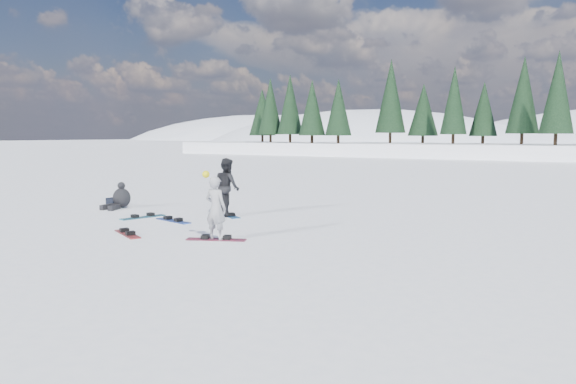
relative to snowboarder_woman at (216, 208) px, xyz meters
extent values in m
plane|color=white|center=(-0.02, 0.63, -0.81)|extent=(420.00, 420.00, 0.00)
cube|color=white|center=(-0.02, 55.63, -1.81)|extent=(90.00, 14.00, 5.00)
ellipsoid|color=white|center=(-70.02, 170.63, -14.42)|extent=(143.00, 110.00, 49.50)
ellipsoid|color=white|center=(-140.02, 210.63, -15.11)|extent=(169.00, 130.00, 52.00)
cone|color=black|center=(-38.02, 55.63, 4.44)|extent=(3.20, 3.20, 7.50)
cone|color=black|center=(-34.02, 55.63, 4.44)|extent=(3.20, 3.20, 7.50)
cone|color=black|center=(-30.02, 55.63, 4.44)|extent=(3.20, 3.20, 7.50)
cone|color=black|center=(-26.02, 55.63, 4.44)|extent=(3.20, 3.20, 7.50)
cone|color=black|center=(-22.02, 55.63, 4.44)|extent=(3.20, 3.20, 7.50)
cone|color=black|center=(-18.02, 55.63, 4.44)|extent=(3.20, 3.20, 7.50)
cone|color=black|center=(-14.02, 55.63, 4.44)|extent=(3.20, 3.20, 7.50)
cone|color=black|center=(-10.02, 55.63, 4.44)|extent=(3.20, 3.20, 7.50)
cone|color=black|center=(-6.02, 55.63, 4.44)|extent=(3.20, 3.20, 7.50)
cone|color=black|center=(-2.02, 55.63, 4.44)|extent=(3.20, 3.20, 7.50)
cone|color=black|center=(1.98, 55.63, 4.44)|extent=(3.20, 3.20, 7.50)
imported|color=#99999E|center=(0.00, 0.00, -0.01)|extent=(0.60, 0.40, 1.60)
sphere|color=yellow|center=(-0.20, -0.12, 0.84)|extent=(0.18, 0.18, 0.18)
imported|color=black|center=(-2.35, 3.52, 0.13)|extent=(1.14, 1.07, 1.88)
ellipsoid|color=black|center=(-6.75, 3.05, -0.44)|extent=(0.79, 0.71, 0.70)
sphere|color=black|center=(-6.75, 3.05, -0.01)|extent=(0.27, 0.27, 0.27)
cube|color=black|center=(-6.58, 2.55, -0.72)|extent=(0.39, 0.64, 0.18)
cube|color=black|center=(-6.91, 2.55, -0.72)|extent=(0.24, 0.63, 0.18)
cube|color=black|center=(-7.45, 3.25, -0.66)|extent=(0.48, 0.35, 0.30)
cube|color=maroon|center=(0.00, 0.00, -0.80)|extent=(1.48, 0.87, 0.03)
cube|color=#1B5794|center=(-2.35, 3.52, -0.80)|extent=(1.43, 1.01, 0.03)
cube|color=maroon|center=(-2.49, -0.61, -0.80)|extent=(1.47, 0.92, 0.03)
cube|color=#16647E|center=(-4.37, 1.77, -0.80)|extent=(0.63, 1.52, 0.03)
cube|color=#1D3DA0|center=(-3.04, 1.72, -0.80)|extent=(1.52, 0.62, 0.03)
camera|label=1|loc=(8.74, -10.83, 1.82)|focal=35.00mm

